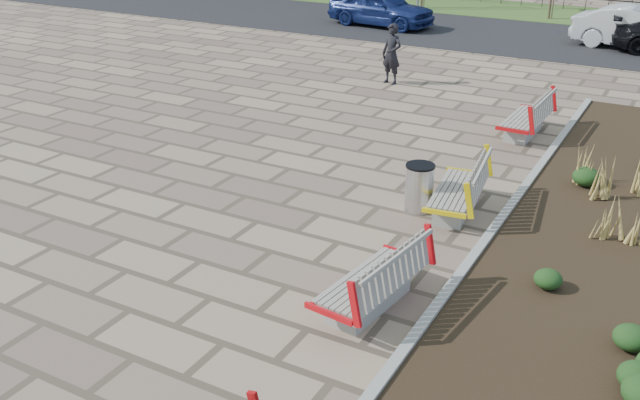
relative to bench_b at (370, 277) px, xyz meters
The scene contains 12 objects.
ground 3.52m from the bench_b, 149.32° to the right, with size 120.00×120.00×0.00m, color #85705B.
planting_bed 4.60m from the bench_b, 44.74° to the left, with size 4.50×18.00×0.10m, color black.
planting_curb 3.38m from the bench_b, 74.06° to the left, with size 0.16×18.00×0.15m, color gray.
grass_verge_far 26.40m from the bench_b, 96.53° to the left, with size 80.00×5.00×0.04m, color #33511E.
road 20.45m from the bench_b, 98.44° to the left, with size 80.00×7.00×0.02m, color black.
bench_b is the anchor object (origin of this frame).
bench_c 3.72m from the bench_b, 90.00° to the left, with size 0.90×2.10×1.00m, color yellow, non-canonical shape.
bench_d 8.71m from the bench_b, 90.00° to the left, with size 0.90×2.10×1.00m, color red, non-canonical shape.
litter_bin 3.52m from the bench_b, 100.26° to the left, with size 0.53×0.53×0.89m, color #B2B2B7.
pedestrian 12.49m from the bench_b, 112.44° to the left, with size 0.66×0.43×1.80m, color black.
car_blue 21.57m from the bench_b, 114.17° to the left, with size 1.81×4.51×1.54m, color navy.
car_silver 20.17m from the bench_b, 86.76° to the left, with size 1.57×4.51×1.49m, color #ABAFB3.
Camera 1 is at (6.67, -6.32, 5.74)m, focal length 40.00 mm.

